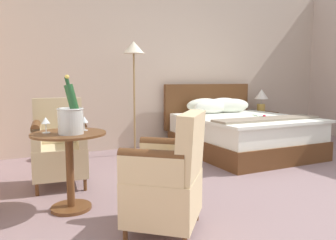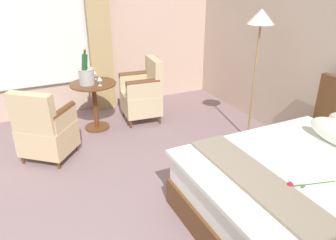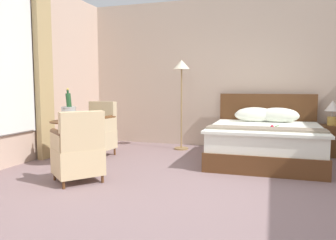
{
  "view_description": "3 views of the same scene",
  "coord_description": "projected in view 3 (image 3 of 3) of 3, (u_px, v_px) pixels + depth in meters",
  "views": [
    {
      "loc": [
        -2.86,
        -2.14,
        1.17
      ],
      "look_at": [
        -1.32,
        1.06,
        0.74
      ],
      "focal_mm": 35.0,
      "sensor_mm": 36.0,
      "label": 1
    },
    {
      "loc": [
        2.07,
        -0.14,
        2.16
      ],
      "look_at": [
        -1.06,
        1.37,
        0.58
      ],
      "focal_mm": 35.0,
      "sensor_mm": 36.0,
      "label": 2
    },
    {
      "loc": [
        0.56,
        -3.54,
        1.23
      ],
      "look_at": [
        -0.97,
        1.27,
        0.72
      ],
      "focal_mm": 35.0,
      "sensor_mm": 36.0,
      "label": 3
    }
  ],
  "objects": [
    {
      "name": "champagne_bucket",
      "position": [
        69.0,
        112.0,
        5.0
      ],
      "size": [
        0.23,
        0.23,
        0.51
      ],
      "color": "#B1B3B0",
      "rests_on": "side_table_round"
    },
    {
      "name": "bedside_lamp",
      "position": [
        333.0,
        109.0,
        5.82
      ],
      "size": [
        0.27,
        0.27,
        0.44
      ],
      "color": "gold",
      "rests_on": "nightstand"
    },
    {
      "name": "floor_lamp_brass",
      "position": [
        182.0,
        76.0,
        6.37
      ],
      "size": [
        0.33,
        0.33,
        1.76
      ],
      "color": "#987849",
      "rests_on": "ground"
    },
    {
      "name": "armchair_facing_bed",
      "position": [
        78.0,
        152.0,
        4.21
      ],
      "size": [
        0.78,
        0.78,
        0.94
      ],
      "color": "brown",
      "rests_on": "ground"
    },
    {
      "name": "wine_glass_near_edge",
      "position": [
        64.0,
        114.0,
        5.21
      ],
      "size": [
        0.08,
        0.08,
        0.14
      ],
      "color": "white",
      "rests_on": "side_table_round"
    },
    {
      "name": "bed",
      "position": [
        265.0,
        140.0,
        5.48
      ],
      "size": [
        1.79,
        2.07,
        1.1
      ],
      "color": "brown",
      "rests_on": "ground"
    },
    {
      "name": "ground_plane",
      "position": [
        217.0,
        198.0,
        3.65
      ],
      "size": [
        8.02,
        8.02,
        0.0
      ],
      "primitive_type": "plane",
      "color": "gray"
    },
    {
      "name": "side_table_round",
      "position": [
        72.0,
        137.0,
        5.12
      ],
      "size": [
        0.66,
        0.66,
        0.71
      ],
      "color": "brown",
      "rests_on": "ground"
    },
    {
      "name": "nightstand",
      "position": [
        331.0,
        140.0,
        5.87
      ],
      "size": [
        0.49,
        0.48,
        0.55
      ],
      "color": "brown",
      "rests_on": "ground"
    },
    {
      "name": "wine_glass_near_bucket",
      "position": [
        82.0,
        114.0,
        5.1
      ],
      "size": [
        0.07,
        0.07,
        0.13
      ],
      "color": "white",
      "rests_on": "side_table_round"
    },
    {
      "name": "wall_headboard_side",
      "position": [
        244.0,
        73.0,
        6.58
      ],
      "size": [
        6.64,
        0.12,
        3.02
      ],
      "color": "#C8B19D",
      "rests_on": "ground"
    },
    {
      "name": "armchair_by_window",
      "position": [
        97.0,
        132.0,
        5.84
      ],
      "size": [
        0.61,
        0.61,
        0.97
      ],
      "color": "brown",
      "rests_on": "ground"
    }
  ]
}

